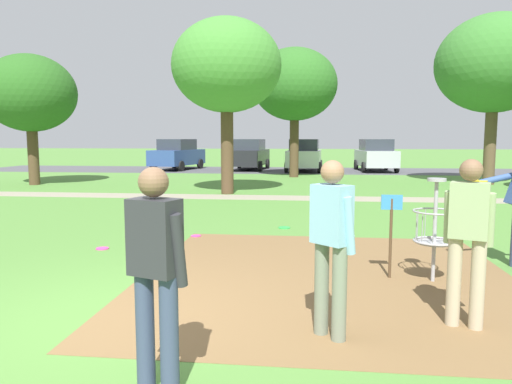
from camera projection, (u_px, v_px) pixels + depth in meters
The scene contains 19 objects.
ground_plane at pixel (110, 320), 5.06m from camera, with size 160.00×160.00×0.00m, color #518438.
dirt_tee_pad at pixel (327, 276), 6.65m from camera, with size 5.11×5.43×0.01m, color brown.
disc_golf_basket at pixel (430, 226), 6.37m from camera, with size 0.98×0.58×1.39m.
player_foreground_watching at pixel (331, 239), 4.53m from camera, with size 0.46×0.45×1.71m.
player_throwing at pixel (156, 268), 3.51m from camera, with size 0.50×0.44×1.71m.
player_waiting_right at pixel (468, 233), 4.78m from camera, with size 0.50×0.45×1.71m.
frisbee_near_basket at pixel (284, 228), 10.23m from camera, with size 0.25×0.25×0.02m, color green.
frisbee_by_tee at pixel (196, 236), 9.37m from camera, with size 0.20×0.20×0.02m, color #E53D99.
frisbee_mid_grass at pixel (102, 248), 8.31m from camera, with size 0.22×0.22×0.02m, color #E53D99.
tree_near_left at pixel (30, 94), 19.31m from camera, with size 3.63×3.63×5.25m.
tree_mid_left at pixel (295, 85), 23.09m from camera, with size 4.09×4.09×6.22m.
tree_mid_center at pixel (494, 64), 19.34m from camera, with size 4.63×4.63×6.86m.
tree_mid_right at pixel (227, 67), 16.05m from camera, with size 3.68×3.68×5.89m.
parking_lot_strip at pixel (276, 170), 28.49m from camera, with size 36.00×6.00×0.01m, color #4C4C51.
parked_car_leftmost at pixel (177, 154), 29.01m from camera, with size 2.61×4.48×1.84m.
parked_car_center_left at pixel (249, 154), 28.83m from camera, with size 2.21×4.32×1.84m.
parked_car_center_right at pixel (304, 155), 27.62m from camera, with size 2.14×4.29×1.84m.
parked_car_rightmost at pixel (376, 155), 27.64m from camera, with size 2.20×4.32×1.84m.
gravel_path at pixel (246, 197), 15.54m from camera, with size 40.00×1.27×0.00m, color gray.
Camera 1 is at (2.09, -4.67, 1.92)m, focal length 33.68 mm.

